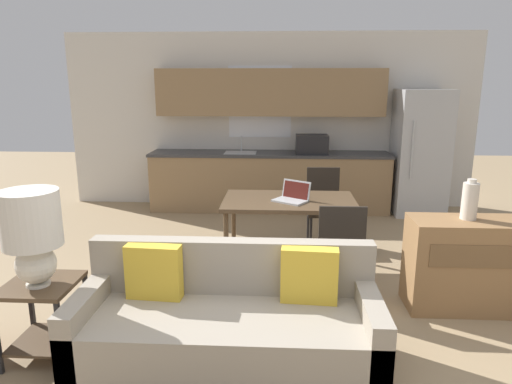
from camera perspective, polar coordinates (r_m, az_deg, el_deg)
name	(u,v)px	position (r m, az deg, el deg)	size (l,w,h in m)	color
ground_plane	(252,383)	(3.29, -0.53, -22.80)	(20.00, 20.00, 0.00)	#9E8460
wall_back	(270,121)	(7.30, 1.77, 8.87)	(6.40, 0.07, 2.70)	silver
kitchen_counter	(270,156)	(7.06, 1.78, 4.54)	(3.66, 0.65, 2.15)	#8E704C
refrigerator	(420,153)	(7.24, 19.77, 4.64)	(0.74, 0.75, 1.85)	#B7BABC
dining_table	(289,206)	(4.73, 4.17, -1.82)	(1.36, 0.82, 0.77)	brown
couch	(229,318)	(3.34, -3.45, -15.49)	(2.08, 0.80, 0.83)	#3D2D1E
side_table	(43,307)	(3.69, -25.06, -12.92)	(0.48, 0.48, 0.58)	brown
table_lamp	(32,230)	(3.45, -26.21, -4.34)	(0.39, 0.39, 0.68)	silver
credenza	(467,265)	(4.42, 24.87, -8.24)	(1.01, 0.45, 0.81)	olive
vase	(470,201)	(4.27, 25.17, -0.97)	(0.13, 0.13, 0.35)	beige
dining_chair_far_right	(323,204)	(5.59, 8.43, -1.47)	(0.43, 0.43, 0.94)	black
dining_chair_near_right	(339,250)	(4.12, 10.40, -7.10)	(0.42, 0.42, 0.94)	black
laptop	(293,196)	(4.66, 4.60, -0.52)	(0.41, 0.39, 0.20)	#B7BABC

